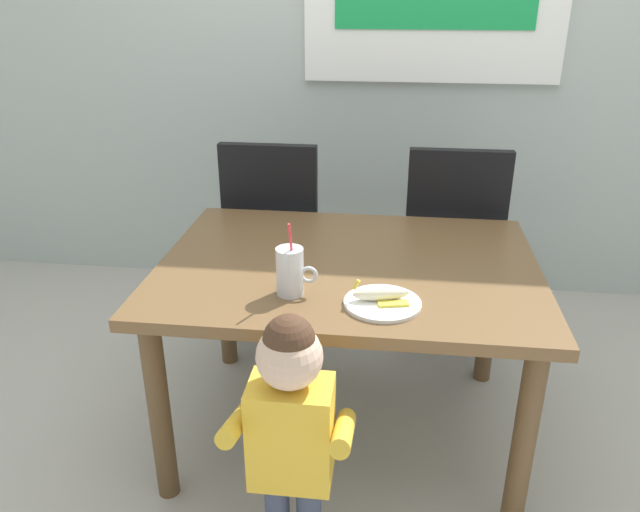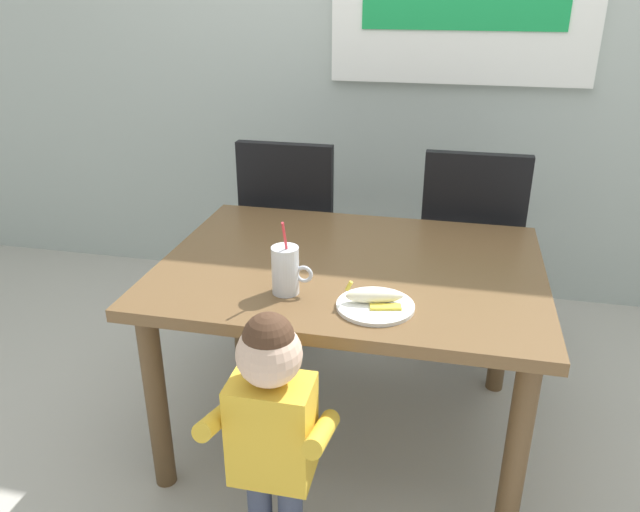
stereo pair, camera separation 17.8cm
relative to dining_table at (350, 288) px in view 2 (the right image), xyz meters
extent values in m
plane|color=#B7B2A8|center=(0.00, 0.00, -0.61)|extent=(24.00, 24.00, 0.00)
cube|color=#ADB7B2|center=(0.00, 1.37, 0.84)|extent=(6.40, 0.12, 2.90)
cube|color=white|center=(0.29, 1.29, 0.84)|extent=(1.24, 0.04, 0.65)
cube|color=green|center=(0.29, 1.26, 0.84)|extent=(0.95, 0.01, 0.16)
cube|color=brown|center=(0.00, 0.00, 0.07)|extent=(1.28, 0.96, 0.04)
cylinder|color=brown|center=(-0.56, -0.40, -0.28)|extent=(0.07, 0.07, 0.66)
cylinder|color=brown|center=(0.56, -0.40, -0.28)|extent=(0.07, 0.07, 0.66)
cylinder|color=brown|center=(-0.56, 0.40, -0.28)|extent=(0.07, 0.07, 0.66)
cylinder|color=brown|center=(0.56, 0.40, -0.28)|extent=(0.07, 0.07, 0.66)
cube|color=black|center=(-0.39, 0.78, -0.16)|extent=(0.44, 0.44, 0.06)
cube|color=black|center=(-0.39, 0.58, 0.11)|extent=(0.42, 0.05, 0.48)
cylinder|color=black|center=(-0.20, 0.97, -0.40)|extent=(0.04, 0.04, 0.42)
cylinder|color=black|center=(-0.58, 0.97, -0.40)|extent=(0.04, 0.04, 0.42)
cylinder|color=black|center=(-0.20, 0.59, -0.40)|extent=(0.04, 0.04, 0.42)
cylinder|color=black|center=(-0.58, 0.59, -0.40)|extent=(0.04, 0.04, 0.42)
cube|color=black|center=(0.41, 0.78, -0.16)|extent=(0.44, 0.44, 0.06)
cube|color=black|center=(0.41, 0.58, 0.11)|extent=(0.42, 0.05, 0.48)
cylinder|color=black|center=(0.60, 0.97, -0.40)|extent=(0.04, 0.04, 0.42)
cylinder|color=black|center=(0.22, 0.97, -0.40)|extent=(0.04, 0.04, 0.42)
cylinder|color=black|center=(0.60, 0.59, -0.40)|extent=(0.04, 0.04, 0.42)
cylinder|color=black|center=(0.22, 0.59, -0.40)|extent=(0.04, 0.04, 0.42)
cube|color=gold|center=(-0.10, -0.63, -0.12)|extent=(0.22, 0.15, 0.30)
sphere|color=beige|center=(-0.10, -0.63, 0.12)|extent=(0.17, 0.17, 0.17)
sphere|color=#472D1E|center=(-0.10, -0.63, 0.16)|extent=(0.13, 0.13, 0.13)
cylinder|color=gold|center=(-0.24, -0.65, -0.09)|extent=(0.05, 0.24, 0.13)
cylinder|color=gold|center=(0.04, -0.65, -0.09)|extent=(0.05, 0.24, 0.13)
cylinder|color=silver|center=(-0.16, -0.26, 0.17)|extent=(0.08, 0.08, 0.15)
cylinder|color=#B2D184|center=(-0.16, -0.26, 0.14)|extent=(0.07, 0.07, 0.08)
torus|color=silver|center=(-0.10, -0.26, 0.16)|extent=(0.06, 0.01, 0.06)
cylinder|color=#E5333F|center=(-0.15, -0.26, 0.24)|extent=(0.01, 0.08, 0.21)
cylinder|color=white|center=(0.12, -0.30, 0.10)|extent=(0.23, 0.23, 0.01)
ellipsoid|color=#F4EAC6|center=(0.12, -0.29, 0.13)|extent=(0.18, 0.08, 0.04)
cube|color=yellow|center=(0.16, -0.31, 0.11)|extent=(0.09, 0.05, 0.01)
cube|color=yellow|center=(0.13, -0.24, 0.11)|extent=(0.09, 0.05, 0.01)
cylinder|color=yellow|center=(0.05, -0.30, 0.16)|extent=(0.03, 0.02, 0.03)
camera|label=1|loc=(0.14, -1.92, 0.96)|focal=34.71mm
camera|label=2|loc=(0.31, -1.89, 0.96)|focal=34.71mm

